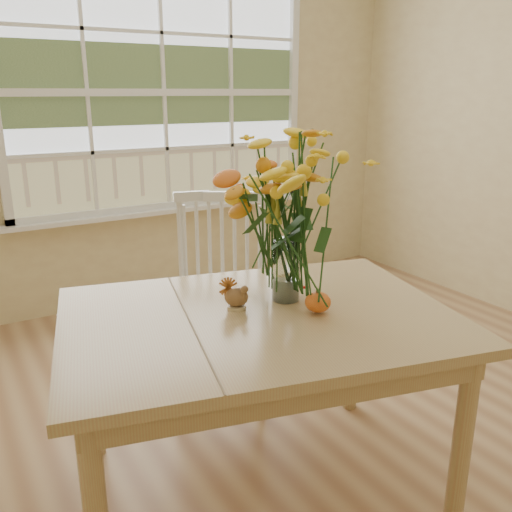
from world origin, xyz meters
TOP-DOWN VIEW (x-y plane):
  - floor at (0.00, 0.00)m, footprint 4.00×4.50m
  - wall_back at (0.00, 2.25)m, footprint 4.00×0.02m
  - window at (0.00, 2.21)m, footprint 2.42×0.12m
  - dining_table at (-0.56, -0.04)m, footprint 1.63×1.33m
  - windsor_chair at (-0.32, 0.73)m, footprint 0.65×0.65m
  - flower_vase at (-0.39, 0.03)m, footprint 0.51×0.51m
  - pumpkin at (-0.37, -0.14)m, footprint 0.10×0.10m
  - turkey_figurine at (-0.61, 0.05)m, footprint 0.11×0.10m
  - dark_gourd at (-0.37, 0.08)m, footprint 0.13×0.11m

SIDE VIEW (x-z plane):
  - floor at x=0.00m, z-range -0.01..0.00m
  - windsor_chair at x=-0.32m, z-range 0.06..1.10m
  - dining_table at x=-0.56m, z-range 0.29..1.06m
  - dark_gourd at x=-0.37m, z-range 0.77..0.84m
  - pumpkin at x=-0.37m, z-range 0.77..0.84m
  - turkey_figurine at x=-0.61m, z-range 0.75..0.87m
  - flower_vase at x=-0.39m, z-range 0.83..1.43m
  - wall_back at x=0.00m, z-range 0.00..2.70m
  - window at x=0.00m, z-range 0.66..2.40m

